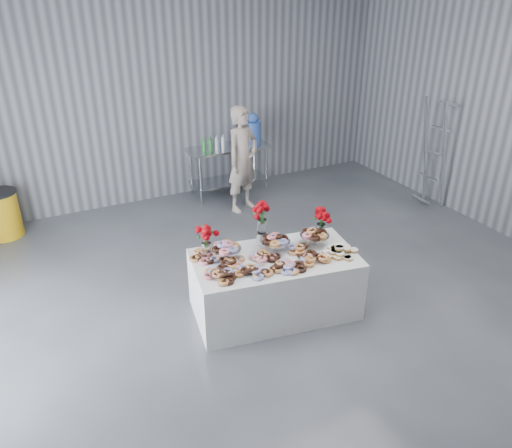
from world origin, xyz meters
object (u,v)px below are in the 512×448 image
Objects in this scene: person at (243,160)px; display_table at (275,284)px; water_jug at (253,130)px; stepladder at (434,153)px; prep_table at (229,161)px; trash_barrel at (2,214)px.

display_table is at bearing -130.58° from person.
water_jug is 0.97m from person.
person is 3.27m from stepladder.
stepladder is at bearing -45.87° from person.
stepladder reaches higher than water_jug.
prep_table is 2.71× the size of water_jug.
water_jug is at bearing 67.33° from display_table.
stepladder is (6.77, -2.06, 0.58)m from trash_barrel.
water_jug reaches higher than trash_barrel.
trash_barrel is (-3.83, -0.00, -0.25)m from prep_table.
water_jug reaches higher than prep_table.
person reaches higher than display_table.
water_jug is 3.19m from stepladder.
trash_barrel is 7.10m from stepladder.
person is (0.94, 2.86, 0.52)m from display_table.
trash_barrel is (-4.33, 0.00, -0.78)m from water_jug.
prep_table is at bearing 180.00° from water_jug.
prep_table is (1.01, 3.61, 0.24)m from display_table.
display_table is at bearing -158.53° from stepladder.
display_table is at bearing -112.67° from water_jug.
prep_table is at bearing 74.41° from display_table.
prep_table is 0.79× the size of stepladder.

